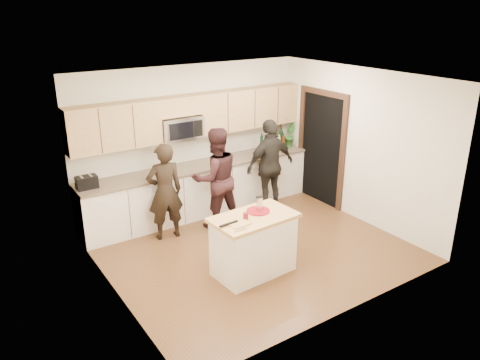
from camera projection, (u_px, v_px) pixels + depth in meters
floor at (253, 248)px, 7.51m from camera, size 4.50×4.50×0.00m
room_shell at (254, 145)px, 6.90m from camera, size 4.52×4.02×2.71m
back_cabinetry at (201, 189)px, 8.66m from camera, size 4.50×0.66×0.94m
upper_cabinetry at (196, 114)px, 8.31m from camera, size 4.50×0.33×0.75m
microwave at (180, 128)px, 8.17m from camera, size 0.76×0.41×0.40m
doorway at (321, 144)px, 8.96m from camera, size 0.06×1.25×2.20m
framed_picture at (275, 128)px, 9.62m from camera, size 0.30×0.03×0.38m
dish_towel at (156, 186)px, 7.90m from camera, size 0.34×0.60×0.48m
island at (253, 244)px, 6.69m from camera, size 1.24×0.76×0.90m
red_plate at (258, 211)px, 6.68m from camera, size 0.34×0.34×0.02m
box_grater at (259, 203)px, 6.65m from camera, size 0.09×0.06×0.21m
drink_glass at (246, 216)px, 6.42m from camera, size 0.07×0.07×0.09m
cutting_board at (240, 224)px, 6.27m from camera, size 0.29×0.18×0.02m
tongs at (229, 224)px, 6.24m from camera, size 0.29×0.05×0.02m
knife at (241, 229)px, 6.12m from camera, size 0.22×0.03×0.01m
toaster at (87, 182)px, 7.38m from camera, size 0.33×0.20×0.21m
bottle_cluster at (277, 140)px, 9.40m from camera, size 0.67×0.22×0.40m
orchid at (289, 135)px, 9.52m from camera, size 0.33×0.34×0.48m
woman_left at (165, 192)px, 7.60m from camera, size 0.64×0.47×1.63m
woman_center at (216, 178)px, 8.00m from camera, size 0.92×0.75×1.77m
woman_right at (270, 166)px, 8.66m from camera, size 1.03×0.44×1.75m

